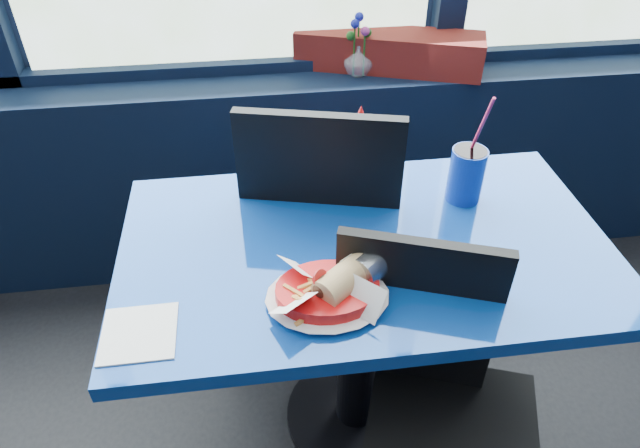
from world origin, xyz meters
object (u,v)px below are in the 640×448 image
Objects in this scene: food_basket at (330,289)px; ketchup_bottle at (359,151)px; soda_cup at (466,174)px; near_table at (362,295)px; planter_box at (388,50)px; chair_near_back at (304,222)px; flower_vase at (358,57)px; chair_near_front at (436,389)px.

ketchup_bottle reaches higher than food_basket.
ketchup_bottle is 0.76× the size of soda_cup.
near_table is 1.80× the size of planter_box.
near_table is 0.34m from chair_near_back.
ketchup_bottle is (-0.23, -0.65, -0.01)m from planter_box.
ketchup_bottle is at bearing 173.22° from chair_near_back.
chair_near_back reaches higher than ketchup_bottle.
near_table is 0.42m from soda_cup.
chair_near_back is (-0.12, 0.31, 0.01)m from near_table.
near_table is 0.39m from ketchup_bottle.
chair_near_front is at bearing -90.49° from flower_vase.
ketchup_bottle is at bearing -100.40° from flower_vase.
flower_vase is (-0.12, -0.04, -0.00)m from planter_box.
soda_cup is at bearing 88.23° from chair_near_front.
soda_cup reaches higher than planter_box.
planter_box is 0.76m from soda_cup.
chair_near_front is (0.13, -0.27, -0.06)m from near_table.
near_table is 3.82× the size of soda_cup.
chair_near_back reaches higher than food_basket.
flower_vase is (0.01, 1.13, 0.36)m from chair_near_front.
ketchup_bottle is (0.03, 0.26, 0.29)m from near_table.
flower_vase is at bearing 80.92° from near_table.
planter_box is at bearing -108.57° from chair_near_back.
soda_cup is (0.41, 0.33, 0.05)m from food_basket.
flower_vase reaches higher than food_basket.
flower_vase is at bearing 79.60° from ketchup_bottle.
chair_near_back is 0.67m from flower_vase.
planter_box reaches higher than food_basket.
ketchup_bottle is at bearing 84.05° from near_table.
flower_vase is 0.78× the size of food_basket.
flower_vase is at bearing -101.33° from chair_near_back.
near_table is 0.99m from planter_box.
chair_near_back reaches higher than near_table.
ketchup_bottle is (0.14, 0.44, 0.07)m from food_basket.
chair_near_back is 0.51m from soda_cup.
chair_near_back is 4.21× the size of ketchup_bottle.
chair_near_front is at bearing -79.16° from ketchup_bottle.
flower_vase is 0.73m from soda_cup.
planter_box is at bearing 103.63° from chair_near_front.
soda_cup is (0.42, -0.16, 0.25)m from chair_near_back.
soda_cup is at bearing 23.41° from food_basket.
chair_near_front is 0.64m from ketchup_bottle.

